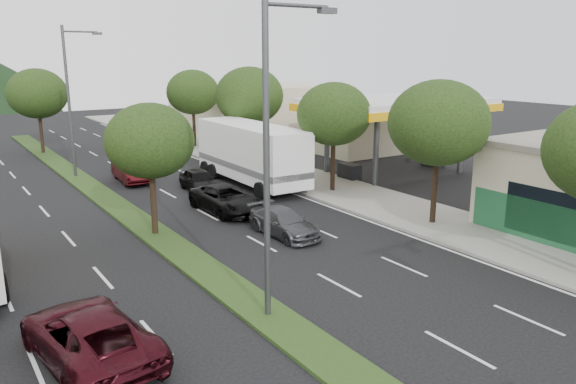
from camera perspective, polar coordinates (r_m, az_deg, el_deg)
sidewalk_right at (r=38.51m, az=0.52°, el=1.69°), size 5.00×90.00×0.15m
median at (r=36.16m, az=-18.91°, el=0.08°), size 1.60×56.00×0.12m
gas_canopy at (r=39.60m, az=10.93°, el=8.48°), size 12.20×8.20×5.25m
bldg_right_far at (r=57.77m, az=-4.35°, el=8.30°), size 10.00×16.00×5.20m
tree_r_b at (r=27.65m, az=15.05°, el=6.79°), size 4.80×4.80×6.94m
tree_r_c at (r=33.48m, az=4.68°, el=7.89°), size 4.40×4.40×6.48m
tree_r_d at (r=41.72m, az=-3.95°, el=9.70°), size 5.00×5.00×7.17m
tree_r_e at (r=50.65m, az=-9.65°, el=9.96°), size 4.60×4.60×6.71m
tree_med_near at (r=25.92m, az=-13.86°, el=5.05°), size 4.00×4.00×6.02m
tree_med_far at (r=50.98m, az=-24.13°, el=9.11°), size 4.80×4.80×6.94m
streetlight_near at (r=16.88m, az=-1.62°, el=4.82°), size 2.60×0.25×10.00m
streetlight_mid at (r=40.21m, az=-21.14°, el=9.22°), size 2.60×0.25×10.00m
suv_maroon at (r=16.75m, az=-19.57°, el=-13.51°), size 3.12×5.73×1.52m
car_queue_a at (r=34.71m, az=-8.99°, el=1.18°), size 1.97×4.16×1.38m
car_queue_b at (r=26.05m, az=-0.42°, el=-3.11°), size 1.88×4.29×1.23m
car_queue_c at (r=38.35m, az=-15.69°, el=2.14°), size 1.86×4.63×1.49m
car_queue_d at (r=30.00m, az=-6.29°, el=-0.72°), size 2.50×5.11×1.40m
car_queue_e at (r=43.60m, az=-15.47°, el=3.38°), size 1.62×3.76×1.26m
car_queue_f at (r=48.79m, az=-15.49°, el=4.49°), size 2.46×4.76×1.32m
motorhome at (r=36.01m, az=-3.77°, el=4.01°), size 3.35×10.11×3.86m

